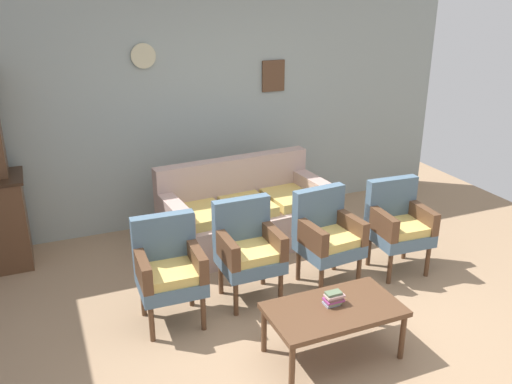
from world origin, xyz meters
TOP-DOWN VIEW (x-y plane):
  - ground_plane at (0.00, 0.00)m, footprint 7.68×7.68m
  - wall_back_with_decor at (0.00, 2.63)m, footprint 6.40×0.09m
  - floral_couch at (0.20, 1.76)m, footprint 1.82×0.93m
  - armchair_by_doorway at (-0.90, 0.66)m, footprint 0.53×0.51m
  - armchair_near_couch_end at (-0.17, 0.75)m, footprint 0.52×0.49m
  - armchair_near_cabinet at (0.60, 0.71)m, footprint 0.56×0.53m
  - armchair_row_middle at (1.36, 0.66)m, footprint 0.55×0.52m
  - coffee_table at (0.11, -0.27)m, footprint 1.00×0.56m
  - book_stack_on_table at (0.12, -0.24)m, footprint 0.14×0.10m

SIDE VIEW (x-z plane):
  - ground_plane at x=0.00m, z-range 0.00..0.00m
  - floral_couch at x=0.20m, z-range -0.12..0.78m
  - coffee_table at x=0.11m, z-range 0.17..0.59m
  - book_stack_on_table at x=0.12m, z-range 0.42..0.53m
  - armchair_by_doorway at x=-0.90m, z-range 0.05..0.95m
  - armchair_near_couch_end at x=-0.17m, z-range 0.05..0.95m
  - armchair_near_cabinet at x=0.60m, z-range 0.05..0.95m
  - armchair_row_middle at x=1.36m, z-range 0.05..0.95m
  - wall_back_with_decor at x=0.00m, z-range 0.00..2.70m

